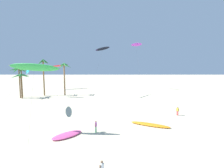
{
  "coord_description": "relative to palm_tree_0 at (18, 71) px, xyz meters",
  "views": [
    {
      "loc": [
        1.9,
        -4.81,
        9.51
      ],
      "look_at": [
        2.01,
        22.09,
        6.42
      ],
      "focal_mm": 28.2,
      "sensor_mm": 36.0,
      "label": 1
    }
  ],
  "objects": [
    {
      "name": "flying_kite_0",
      "position": [
        23.01,
        2.31,
        6.37
      ],
      "size": [
        5.67,
        10.15,
        15.0
      ],
      "color": "black",
      "rests_on": "ground"
    },
    {
      "name": "flying_kite_1",
      "position": [
        9.26,
        -13.97,
        1.09
      ],
      "size": [
        6.09,
        10.75,
        9.71
      ],
      "color": "#19B2B7",
      "rests_on": "ground"
    },
    {
      "name": "flying_kite_4",
      "position": [
        4.5,
        17.81,
        1.23
      ],
      "size": [
        8.57,
        11.69,
        9.56
      ],
      "color": "red",
      "rests_on": "ground"
    },
    {
      "name": "flying_kite_5",
      "position": [
        34.46,
        16.89,
        9.04
      ],
      "size": [
        4.27,
        12.07,
        17.16
      ],
      "color": "purple",
      "rests_on": "ground"
    },
    {
      "name": "person_mid_field",
      "position": [
        23.32,
        -24.73,
        -6.53
      ],
      "size": [
        0.26,
        0.5,
        1.66
      ],
      "color": "#338E56",
      "rests_on": "ground"
    },
    {
      "name": "palm_tree_3",
      "position": [
        5.15,
        4.14,
        1.38
      ],
      "size": [
        3.73,
        4.09,
        10.88
      ],
      "color": "brown",
      "rests_on": "ground"
    },
    {
      "name": "flying_kite_2",
      "position": [
        15.51,
        -25.52,
        1.64
      ],
      "size": [
        6.72,
        3.74,
        9.85
      ],
      "color": "green",
      "rests_on": "ground"
    },
    {
      "name": "person_near_left",
      "position": [
        37.73,
        -16.57,
        -6.54
      ],
      "size": [
        0.42,
        0.35,
        1.65
      ],
      "color": "red",
      "rests_on": "ground"
    },
    {
      "name": "palm_tree_2",
      "position": [
        0.65,
        -0.46,
        -1.65
      ],
      "size": [
        5.33,
        5.02,
        6.88
      ],
      "color": "brown",
      "rests_on": "ground"
    },
    {
      "name": "palm_tree_4",
      "position": [
        11.22,
        4.57,
        0.49
      ],
      "size": [
        4.22,
        4.67,
        9.79
      ],
      "color": "olive",
      "rests_on": "ground"
    },
    {
      "name": "palm_tree_0",
      "position": [
        0.0,
        0.0,
        0.0
      ],
      "size": [
        4.87,
        4.86,
        8.7
      ],
      "color": "brown",
      "rests_on": "ground"
    },
    {
      "name": "flying_kite_3",
      "position": [
        7.72,
        1.1,
        0.66
      ],
      "size": [
        6.71,
        4.86,
        8.66
      ],
      "color": "orange",
      "rests_on": "ground"
    },
    {
      "name": "palm_tree_1",
      "position": [
        -0.21,
        1.55,
        0.01
      ],
      "size": [
        3.66,
        3.72,
        8.99
      ],
      "color": "brown",
      "rests_on": "ground"
    },
    {
      "name": "grounded_kite_2",
      "position": [
        31.48,
        -22.06,
        -7.26
      ],
      "size": [
        6.02,
        3.7,
        0.36
      ],
      "color": "orange",
      "rests_on": "ground"
    },
    {
      "name": "grounded_kite_1",
      "position": [
        19.63,
        -26.0,
        -7.27
      ],
      "size": [
        4.34,
        4.36,
        0.33
      ],
      "color": "#EA5193",
      "rests_on": "ground"
    }
  ]
}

